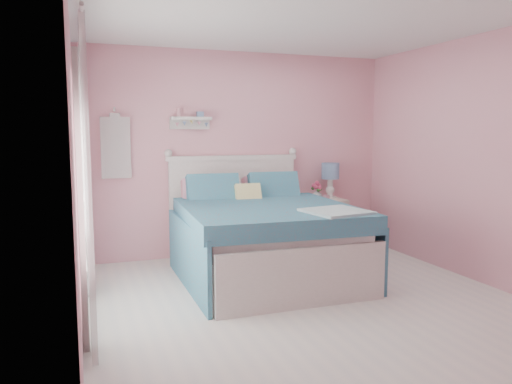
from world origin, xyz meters
TOP-DOWN VIEW (x-y plane):
  - floor at (0.00, 0.00)m, footprint 4.50×4.50m
  - room_shell at (0.00, 0.00)m, footprint 4.50×4.50m
  - bed at (-0.10, 1.14)m, footprint 1.83×2.26m
  - nightstand at (1.12, 1.99)m, footprint 0.48×0.47m
  - table_lamp at (1.23, 2.07)m, footprint 0.24×0.24m
  - vase at (0.99, 1.98)m, footprint 0.15×0.15m
  - teacup at (1.07, 1.85)m, footprint 0.09×0.09m
  - roses at (0.99, 1.97)m, footprint 0.14×0.11m
  - wall_shelf at (-0.66, 2.19)m, footprint 0.50×0.15m
  - hanging_dress at (-1.55, 2.18)m, footprint 0.34×0.03m
  - french_door at (-1.97, 0.40)m, footprint 0.04×1.32m
  - curtain_near at (-1.92, -0.34)m, footprint 0.04×0.40m
  - curtain_far at (-1.92, 1.14)m, footprint 0.04×0.40m

SIDE VIEW (x-z plane):
  - floor at x=0.00m, z-range 0.00..0.00m
  - nightstand at x=1.12m, z-range 0.00..0.70m
  - bed at x=-0.10m, z-range -0.22..1.07m
  - teacup at x=1.07m, z-range 0.70..0.76m
  - vase at x=0.99m, z-range 0.70..0.84m
  - roses at x=0.99m, z-range 0.82..0.94m
  - table_lamp at x=1.23m, z-range 0.79..1.26m
  - french_door at x=-1.97m, z-range -0.01..2.15m
  - curtain_near at x=-1.92m, z-range 0.02..2.34m
  - curtain_far at x=-1.92m, z-range 0.02..2.34m
  - hanging_dress at x=-1.55m, z-range 1.04..1.76m
  - room_shell at x=0.00m, z-range -0.67..3.83m
  - wall_shelf at x=-0.66m, z-range 1.61..1.86m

